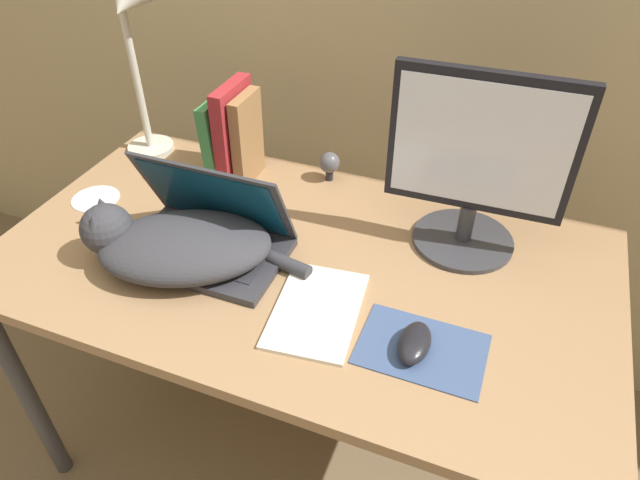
% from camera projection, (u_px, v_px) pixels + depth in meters
% --- Properties ---
extents(desk, '(1.37, 0.75, 0.75)m').
position_uv_depth(desk, '(300.00, 283.00, 1.32)').
color(desk, '#93704C').
rests_on(desk, ground_plane).
extents(laptop, '(0.35, 0.23, 0.22)m').
position_uv_depth(laptop, '(208.00, 235.00, 1.27)').
color(laptop, '#2D2D33').
rests_on(laptop, desk).
extents(cat, '(0.49, 0.37, 0.14)m').
position_uv_depth(cat, '(175.00, 244.00, 1.23)').
color(cat, '#333338').
rests_on(cat, desk).
extents(external_monitor, '(0.38, 0.23, 0.41)m').
position_uv_depth(external_monitor, '(477.00, 166.00, 1.19)').
color(external_monitor, '#333338').
rests_on(external_monitor, desk).
extents(mousepad, '(0.24, 0.16, 0.00)m').
position_uv_depth(mousepad, '(422.00, 349.00, 1.07)').
color(mousepad, '#384C75').
rests_on(mousepad, desk).
extents(computer_mouse, '(0.06, 0.11, 0.04)m').
position_uv_depth(computer_mouse, '(414.00, 343.00, 1.06)').
color(computer_mouse, black).
rests_on(computer_mouse, mousepad).
extents(book_row, '(0.11, 0.17, 0.26)m').
position_uv_depth(book_row, '(233.00, 136.00, 1.47)').
color(book_row, '#387A42').
rests_on(book_row, desk).
extents(desk_lamp, '(0.17, 0.17, 0.50)m').
position_uv_depth(desk_lamp, '(131.00, 36.00, 1.41)').
color(desk_lamp, beige).
rests_on(desk_lamp, desk).
extents(notepad, '(0.19, 0.27, 0.01)m').
position_uv_depth(notepad, '(317.00, 310.00, 1.14)').
color(notepad, silver).
rests_on(notepad, desk).
extents(webcam, '(0.06, 0.06, 0.08)m').
position_uv_depth(webcam, '(330.00, 163.00, 1.50)').
color(webcam, '#232328').
rests_on(webcam, desk).
extents(cd_disc, '(0.12, 0.12, 0.00)m').
position_uv_depth(cd_disc, '(96.00, 199.00, 1.46)').
color(cd_disc, silver).
rests_on(cd_disc, desk).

